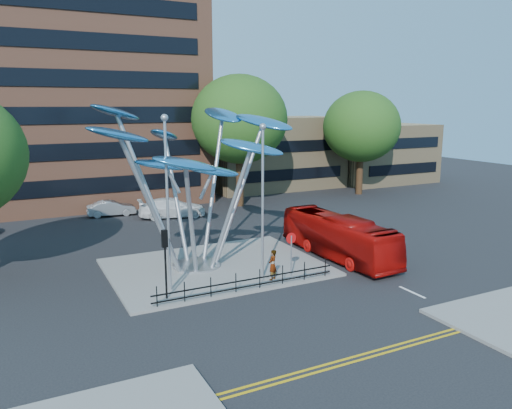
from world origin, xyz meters
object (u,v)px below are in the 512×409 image
pedestrian (273,265)px  street_lamp_right (263,188)px  parked_car_right (172,208)px  street_lamp_left (167,189)px  tree_right (239,119)px  no_entry_sign_island (291,247)px  parked_car_mid (111,208)px  traffic_light_island (165,249)px  tree_far (361,127)px  leaf_sculpture (192,150)px  red_bus (338,237)px

pedestrian → street_lamp_right: bearing=-88.2°
street_lamp_right → parked_car_right: street_lamp_right is taller
street_lamp_left → pedestrian: street_lamp_left is taller
tree_right → street_lamp_right: bearing=-111.5°
no_entry_sign_island → parked_car_mid: (-5.67, 20.48, -1.15)m
traffic_light_island → pedestrian: traffic_light_island is taller
tree_far → traffic_light_island: (-27.00, -19.50, -4.49)m
leaf_sculpture → red_bus: size_ratio=1.33×
tree_right → red_bus: bearing=-94.5°
traffic_light_island → parked_car_mid: 20.64m
leaf_sculpture → street_lamp_left: bearing=-127.4°
tree_far → parked_car_right: (-21.17, -1.80, -6.30)m
tree_far → pedestrian: 29.41m
traffic_light_island → tree_right: bearing=56.3°
street_lamp_left → parked_car_right: street_lamp_left is taller
street_lamp_left → parked_car_right: 18.11m
street_lamp_left → red_bus: bearing=5.6°
street_lamp_left → tree_right: bearing=56.0°
traffic_light_island → street_lamp_left: bearing=63.4°
street_lamp_right → parked_car_right: (0.33, 17.20, -4.28)m
tree_right → red_bus: 18.70m
tree_far → red_bus: tree_far is taller
street_lamp_left → pedestrian: size_ratio=5.33×
parked_car_right → parked_car_mid: bearing=66.2°
traffic_light_island → tree_far: bearing=35.8°
tree_far → red_bus: 23.92m
parked_car_mid → no_entry_sign_island: bearing=-160.1°
tree_far → leaf_sculpture: 28.53m
tree_right → no_entry_sign_island: (-6.00, -19.48, -6.22)m
street_lamp_right → traffic_light_island: 6.05m
street_lamp_left → pedestrian: (5.35, -1.00, -4.38)m
tree_right → parked_car_right: bearing=-165.9°
street_lamp_left → red_bus: (11.14, 1.10, -4.03)m
tree_right → tree_far: tree_right is taller
tree_right → red_bus: tree_right is taller
tree_right → tree_far: bearing=0.0°
parked_car_right → red_bus: bearing=-151.5°
parked_car_mid → traffic_light_island: bearing=-179.2°
leaf_sculpture → red_bus: bearing=-13.4°
leaf_sculpture → no_entry_sign_island: size_ratio=5.19×
street_lamp_left → no_entry_sign_island: bearing=-8.6°
red_bus → parked_car_right: red_bus is taller
street_lamp_left → street_lamp_right: street_lamp_left is taller
no_entry_sign_island → street_lamp_right: bearing=162.1°
street_lamp_left → no_entry_sign_island: size_ratio=3.59×
tree_right → traffic_light_island: tree_right is taller
tree_far → no_entry_sign_island: bearing=-135.7°
traffic_light_island → parked_car_mid: bearing=86.3°
tree_right → tree_far: size_ratio=1.12×
leaf_sculpture → pedestrian: 7.80m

